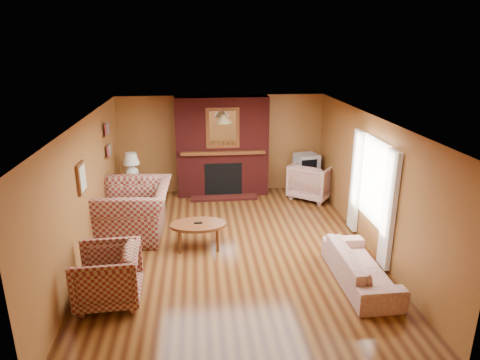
{
  "coord_description": "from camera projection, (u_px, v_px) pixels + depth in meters",
  "views": [
    {
      "loc": [
        -0.59,
        -7.05,
        3.68
      ],
      "look_at": [
        0.19,
        0.6,
        1.13
      ],
      "focal_mm": 32.0,
      "sensor_mm": 36.0,
      "label": 1
    }
  ],
  "objects": [
    {
      "name": "floor",
      "position": [
        233.0,
        249.0,
        7.87
      ],
      "size": [
        6.5,
        6.5,
        0.0
      ],
      "primitive_type": "plane",
      "color": "#401F0D",
      "rests_on": "ground"
    },
    {
      "name": "crt_tv",
      "position": [
        307.0,
        164.0,
        10.46
      ],
      "size": [
        0.61,
        0.61,
        0.48
      ],
      "color": "#AEB0B6",
      "rests_on": "tv_stand"
    },
    {
      "name": "plaid_armchair",
      "position": [
        108.0,
        275.0,
        6.18
      ],
      "size": [
        0.97,
        0.94,
        0.84
      ],
      "primitive_type": "imported",
      "rotation": [
        0.0,
        0.0,
        -1.52
      ],
      "color": "maroon",
      "rests_on": "floor"
    },
    {
      "name": "window_right",
      "position": [
        372.0,
        190.0,
        7.56
      ],
      "size": [
        0.1,
        1.85,
        2.0
      ],
      "color": "beige",
      "rests_on": "wall_right"
    },
    {
      "name": "tv_stand",
      "position": [
        305.0,
        183.0,
        10.63
      ],
      "size": [
        0.5,
        0.46,
        0.53
      ],
      "primitive_type": "cube",
      "rotation": [
        0.0,
        0.0,
        -0.04
      ],
      "color": "black",
      "rests_on": "floor"
    },
    {
      "name": "wall_left",
      "position": [
        86.0,
        192.0,
        7.25
      ],
      "size": [
        0.0,
        6.5,
        6.5
      ],
      "primitive_type": "plane",
      "rotation": [
        1.57,
        0.0,
        1.57
      ],
      "color": "#9C5D30",
      "rests_on": "floor"
    },
    {
      "name": "plaid_loveseat",
      "position": [
        135.0,
        210.0,
        8.3
      ],
      "size": [
        1.41,
        1.6,
        1.01
      ],
      "primitive_type": "imported",
      "rotation": [
        0.0,
        0.0,
        -1.6
      ],
      "color": "maroon",
      "rests_on": "floor"
    },
    {
      "name": "side_table",
      "position": [
        134.0,
        192.0,
        9.88
      ],
      "size": [
        0.47,
        0.47,
        0.63
      ],
      "primitive_type": "cube",
      "rotation": [
        0.0,
        0.0,
        0.0
      ],
      "color": "#603016",
      "rests_on": "floor"
    },
    {
      "name": "coffee_table",
      "position": [
        198.0,
        226.0,
        7.8
      ],
      "size": [
        1.03,
        0.64,
        0.5
      ],
      "color": "#603016",
      "rests_on": "floor"
    },
    {
      "name": "wall_front",
      "position": [
        260.0,
        290.0,
        4.42
      ],
      "size": [
        6.5,
        0.0,
        6.5
      ],
      "primitive_type": "plane",
      "rotation": [
        -1.57,
        0.0,
        0.0
      ],
      "color": "#9C5D30",
      "rests_on": "floor"
    },
    {
      "name": "table_lamp",
      "position": [
        131.0,
        164.0,
        9.67
      ],
      "size": [
        0.37,
        0.37,
        0.61
      ],
      "color": "white",
      "rests_on": "side_table"
    },
    {
      "name": "floral_sofa",
      "position": [
        361.0,
        267.0,
        6.72
      ],
      "size": [
        0.73,
        1.83,
        0.53
      ],
      "primitive_type": "imported",
      "rotation": [
        0.0,
        0.0,
        1.58
      ],
      "color": "beige",
      "rests_on": "floor"
    },
    {
      "name": "fireplace",
      "position": [
        222.0,
        147.0,
        10.31
      ],
      "size": [
        2.2,
        0.82,
        2.4
      ],
      "color": "#4B1210",
      "rests_on": "floor"
    },
    {
      "name": "wall_right",
      "position": [
        370.0,
        183.0,
        7.73
      ],
      "size": [
        0.0,
        6.5,
        6.5
      ],
      "primitive_type": "plane",
      "rotation": [
        1.57,
        0.0,
        -1.57
      ],
      "color": "#9C5D30",
      "rests_on": "floor"
    },
    {
      "name": "floral_armchair",
      "position": [
        312.0,
        181.0,
        10.26
      ],
      "size": [
        1.33,
        1.33,
        0.87
      ],
      "primitive_type": "imported",
      "rotation": [
        0.0,
        0.0,
        2.48
      ],
      "color": "beige",
      "rests_on": "floor"
    },
    {
      "name": "bookshelf",
      "position": [
        108.0,
        140.0,
        8.9
      ],
      "size": [
        0.09,
        0.55,
        0.71
      ],
      "color": "#603016",
      "rests_on": "wall_left"
    },
    {
      "name": "botanical_print",
      "position": [
        81.0,
        178.0,
        6.86
      ],
      "size": [
        0.05,
        0.4,
        0.5
      ],
      "color": "#603016",
      "rests_on": "wall_left"
    },
    {
      "name": "pendant_light",
      "position": [
        224.0,
        119.0,
        9.41
      ],
      "size": [
        0.36,
        0.36,
        0.48
      ],
      "color": "black",
      "rests_on": "ceiling"
    },
    {
      "name": "wall_back",
      "position": [
        222.0,
        144.0,
        10.56
      ],
      "size": [
        6.5,
        0.0,
        6.5
      ],
      "primitive_type": "plane",
      "rotation": [
        1.57,
        0.0,
        0.0
      ],
      "color": "#9C5D30",
      "rests_on": "floor"
    },
    {
      "name": "ceiling",
      "position": [
        232.0,
        119.0,
        7.11
      ],
      "size": [
        6.5,
        6.5,
        0.0
      ],
      "primitive_type": "plane",
      "rotation": [
        3.14,
        0.0,
        0.0
      ],
      "color": "white",
      "rests_on": "wall_back"
    }
  ]
}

